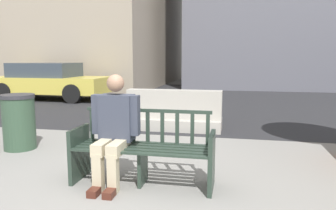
{
  "coord_description": "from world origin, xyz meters",
  "views": [
    {
      "loc": [
        1.17,
        -3.44,
        1.51
      ],
      "look_at": [
        0.11,
        1.7,
        0.75
      ],
      "focal_mm": 35.0,
      "sensor_mm": 36.0,
      "label": 1
    }
  ],
  "objects_px": {
    "jersey_barrier_centre": "(174,113)",
    "car_taxi_near": "(49,81)",
    "seated_person": "(114,127)",
    "trash_bin": "(19,122)",
    "street_bench": "(143,151)"
  },
  "relations": [
    {
      "from": "car_taxi_near",
      "to": "trash_bin",
      "type": "relative_size",
      "value": 4.66
    },
    {
      "from": "seated_person",
      "to": "trash_bin",
      "type": "bearing_deg",
      "value": 152.25
    },
    {
      "from": "jersey_barrier_centre",
      "to": "trash_bin",
      "type": "xyz_separation_m",
      "value": [
        -2.24,
        -2.0,
        0.12
      ]
    },
    {
      "from": "seated_person",
      "to": "street_bench",
      "type": "bearing_deg",
      "value": 9.29
    },
    {
      "from": "street_bench",
      "to": "car_taxi_near",
      "type": "bearing_deg",
      "value": 128.2
    },
    {
      "from": "jersey_barrier_centre",
      "to": "car_taxi_near",
      "type": "xyz_separation_m",
      "value": [
        -5.4,
        4.06,
        0.33
      ]
    },
    {
      "from": "seated_person",
      "to": "jersey_barrier_centre",
      "type": "distance_m",
      "value": 3.12
    },
    {
      "from": "jersey_barrier_centre",
      "to": "trash_bin",
      "type": "bearing_deg",
      "value": -138.25
    },
    {
      "from": "jersey_barrier_centre",
      "to": "trash_bin",
      "type": "distance_m",
      "value": 3.01
    },
    {
      "from": "seated_person",
      "to": "jersey_barrier_centre",
      "type": "relative_size",
      "value": 0.66
    },
    {
      "from": "car_taxi_near",
      "to": "seated_person",
      "type": "bearing_deg",
      "value": -53.75
    },
    {
      "from": "street_bench",
      "to": "trash_bin",
      "type": "xyz_separation_m",
      "value": [
        -2.44,
        1.05,
        0.06
      ]
    },
    {
      "from": "seated_person",
      "to": "car_taxi_near",
      "type": "relative_size",
      "value": 0.31
    },
    {
      "from": "street_bench",
      "to": "seated_person",
      "type": "height_order",
      "value": "seated_person"
    },
    {
      "from": "seated_person",
      "to": "jersey_barrier_centre",
      "type": "xyz_separation_m",
      "value": [
        0.15,
        3.1,
        -0.35
      ]
    }
  ]
}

